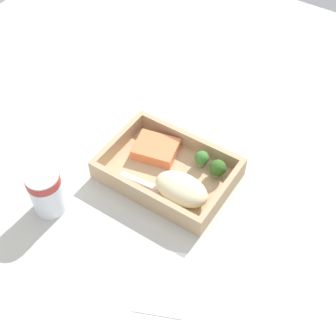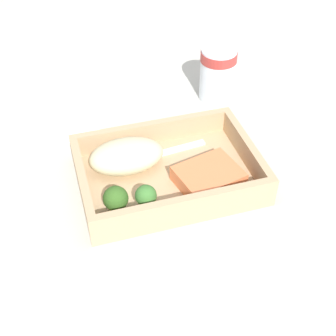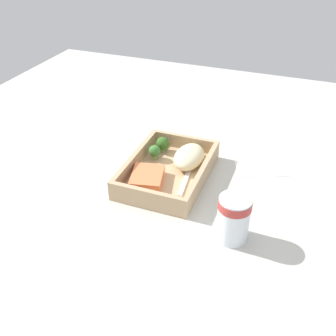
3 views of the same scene
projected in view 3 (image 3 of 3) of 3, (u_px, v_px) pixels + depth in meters
ground_plane at (168, 180)px, 98.29cm from camera, size 160.00×160.00×2.00cm
takeout_tray at (168, 175)px, 97.39cm from camera, size 26.85×18.78×1.20cm
tray_rim at (168, 167)px, 96.01cm from camera, size 26.85×18.78×3.74cm
salmon_fillet at (147, 178)px, 93.25cm from camera, size 10.52×9.19×2.45cm
mashed_potatoes at (189, 157)px, 99.02cm from camera, size 11.49×7.20×4.55cm
broccoli_floret_1 at (155, 151)px, 101.15cm from camera, size 3.09×3.09×3.95cm
broccoli_floret_2 at (163, 144)px, 104.14cm from camera, size 3.56×3.56×4.25cm
fork at (188, 174)px, 96.32cm from camera, size 15.89×3.26×0.44cm
paper_cup at (234, 217)px, 76.98cm from camera, size 6.60×6.60×10.00cm
receipt_slip at (261, 167)px, 101.27cm from camera, size 13.02×15.06×0.24cm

